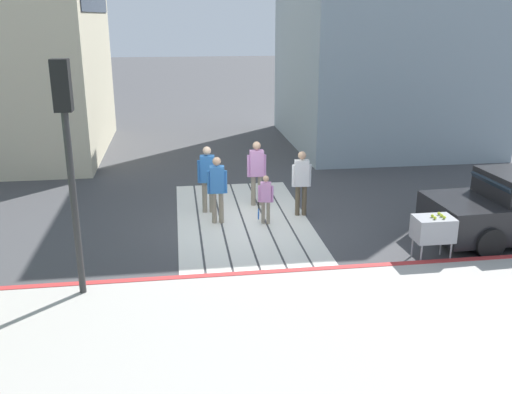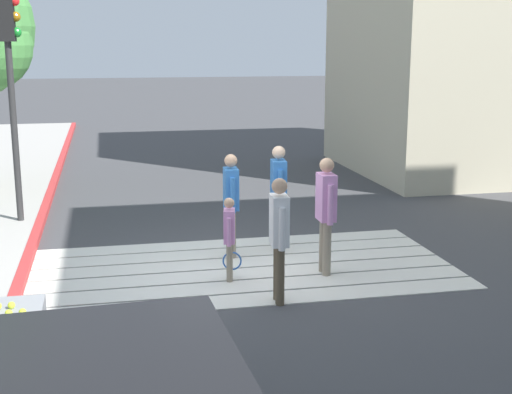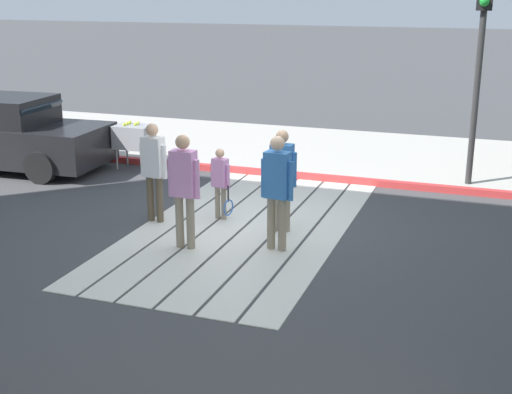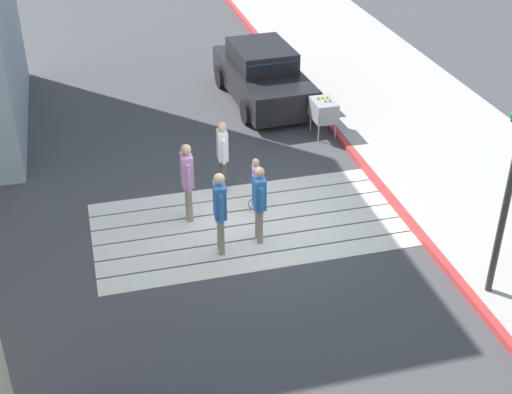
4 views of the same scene
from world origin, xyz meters
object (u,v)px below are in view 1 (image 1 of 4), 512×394
Objects in this scene: pedestrian_adult_side at (217,185)px; pedestrian_teen_behind at (301,179)px; traffic_light_corner at (67,133)px; pedestrian_adult_trailing at (257,169)px; pedestrian_child_with_racket at (265,197)px; tennis_ball_cart at (433,229)px; pedestrian_adult_lead at (208,175)px.

pedestrian_teen_behind reaches higher than pedestrian_adult_side.
traffic_light_corner reaches higher than pedestrian_adult_trailing.
pedestrian_child_with_racket is at bearing -49.66° from traffic_light_corner.
tennis_ball_cart is 5.12m from pedestrian_adult_side.
pedestrian_adult_trailing is at bearing 37.54° from tennis_ball_cart.
pedestrian_adult_trailing is at bearing -39.27° from traffic_light_corner.
pedestrian_teen_behind is 1.15m from pedestrian_child_with_racket.
pedestrian_teen_behind is at bearing -52.24° from traffic_light_corner.
pedestrian_adult_trailing reaches higher than pedestrian_teen_behind.
tennis_ball_cart is at bearing -130.02° from pedestrian_child_with_racket.
pedestrian_adult_trailing is 1.05× the size of pedestrian_adult_side.
pedestrian_teen_behind is at bearing -103.61° from pedestrian_adult_lead.
pedestrian_adult_side is at bearing -37.74° from traffic_light_corner.
traffic_light_corner is 6.49m from pedestrian_teen_behind.
traffic_light_corner is 2.42× the size of pedestrian_adult_lead.
pedestrian_adult_trailing is 1.42× the size of pedestrian_child_with_racket.
pedestrian_adult_trailing is (4.73, -3.86, -2.01)m from traffic_light_corner.
tennis_ball_cart is 5.76m from pedestrian_adult_lead.
tennis_ball_cart is 0.58× the size of pedestrian_adult_lead.
tennis_ball_cart is 0.58× the size of pedestrian_adult_trailing.
pedestrian_adult_lead is at bearing 50.51° from tennis_ball_cart.
tennis_ball_cart is at bearing -84.44° from traffic_light_corner.
pedestrian_adult_side is 0.99× the size of pedestrian_teen_behind.
traffic_light_corner is 5.41m from pedestrian_adult_lead.
pedestrian_adult_side is at bearing 56.29° from tennis_ball_cart.
pedestrian_child_with_racket is at bearing 49.98° from tennis_ball_cart.
pedestrian_adult_lead is 1.00× the size of pedestrian_adult_trailing.
traffic_light_corner is 2.53× the size of pedestrian_adult_side.
tennis_ball_cart is 0.82× the size of pedestrian_child_with_racket.
pedestrian_teen_behind is 1.36× the size of pedestrian_child_with_racket.
pedestrian_adult_side is (3.52, -2.72, -2.06)m from traffic_light_corner.
pedestrian_child_with_racket is (2.61, 3.10, -0.01)m from tennis_ball_cart.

